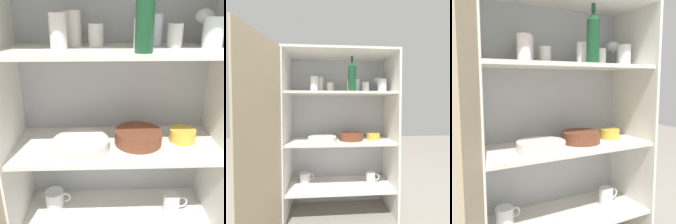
{
  "view_description": "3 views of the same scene",
  "coord_description": "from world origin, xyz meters",
  "views": [
    {
      "loc": [
        -0.06,
        -0.88,
        1.22
      ],
      "look_at": [
        -0.02,
        0.19,
        0.8
      ],
      "focal_mm": 42.0,
      "sensor_mm": 36.0,
      "label": 1
    },
    {
      "loc": [
        -0.14,
        -1.36,
        0.96
      ],
      "look_at": [
        -0.02,
        0.17,
        0.91
      ],
      "focal_mm": 28.0,
      "sensor_mm": 36.0,
      "label": 2
    },
    {
      "loc": [
        -0.64,
        -1.04,
        1.0
      ],
      "look_at": [
        0.01,
        0.2,
        0.83
      ],
      "focal_mm": 42.0,
      "sensor_mm": 36.0,
      "label": 3
    }
  ],
  "objects": [
    {
      "name": "shelf_board_middle",
      "position": [
        0.0,
        0.18,
        0.65
      ],
      "size": [
        0.91,
        0.36,
        0.02
      ],
      "primitive_type": "cube",
      "color": "silver"
    },
    {
      "name": "tumbler_glass_5",
      "position": [
        0.09,
        0.16,
        1.14
      ],
      "size": [
        0.06,
        0.06,
        0.11
      ],
      "color": "white",
      "rests_on": "shelf_board_upper"
    },
    {
      "name": "cupboard_side_left",
      "position": [
        -0.46,
        0.18,
        0.7
      ],
      "size": [
        0.02,
        0.4,
        1.41
      ],
      "primitive_type": "cube",
      "color": "white",
      "rests_on": "ground_plane"
    },
    {
      "name": "shelf_board_upper",
      "position": [
        0.0,
        0.18,
        1.07
      ],
      "size": [
        0.91,
        0.36,
        0.02
      ],
      "primitive_type": "cube",
      "color": "silver"
    },
    {
      "name": "tumbler_glass_0",
      "position": [
        0.23,
        0.2,
        1.13
      ],
      "size": [
        0.06,
        0.06,
        0.09
      ],
      "color": "white",
      "rests_on": "shelf_board_upper"
    },
    {
      "name": "tumbler_glass_6",
      "position": [
        -0.08,
        0.24,
        1.13
      ],
      "size": [
        0.07,
        0.07,
        0.09
      ],
      "color": "white",
      "rests_on": "shelf_board_upper"
    },
    {
      "name": "cupboard_side_right",
      "position": [
        0.46,
        0.18,
        0.7
      ],
      "size": [
        0.02,
        0.4,
        1.41
      ],
      "primitive_type": "cube",
      "color": "white",
      "rests_on": "ground_plane"
    },
    {
      "name": "shelf_board_lower",
      "position": [
        0.0,
        0.18,
        0.25
      ],
      "size": [
        0.91,
        0.36,
        0.02
      ],
      "primitive_type": "cube",
      "color": "silver"
    },
    {
      "name": "plate_stack_white",
      "position": [
        -0.16,
        0.13,
        0.68
      ],
      "size": [
        0.24,
        0.24,
        0.04
      ],
      "color": "silver",
      "rests_on": "shelf_board_middle"
    },
    {
      "name": "coffee_mug_extra_1",
      "position": [
        0.28,
        0.18,
        0.31
      ],
      "size": [
        0.12,
        0.08,
        0.1
      ],
      "color": "white",
      "rests_on": "shelf_board_lower"
    },
    {
      "name": "tumbler_glass_2",
      "position": [
        0.37,
        0.17,
        1.14
      ],
      "size": [
        0.08,
        0.08,
        0.12
      ],
      "color": "white",
      "rests_on": "shelf_board_upper"
    },
    {
      "name": "serving_spoon",
      "position": [
        -0.12,
        0.12,
        0.26
      ],
      "size": [
        0.18,
        0.1,
        0.01
      ],
      "color": "silver",
      "rests_on": "shelf_board_lower"
    },
    {
      "name": "tumbler_glass_1",
      "position": [
        0.16,
        0.25,
        1.14
      ],
      "size": [
        0.06,
        0.06,
        0.13
      ],
      "color": "white",
      "rests_on": "shelf_board_upper"
    },
    {
      "name": "cupboard_back_panel",
      "position": [
        0.0,
        0.37,
        0.7
      ],
      "size": [
        0.95,
        0.02,
        1.41
      ],
      "primitive_type": "cube",
      "color": "#B2B7BC",
      "rests_on": "ground_plane"
    },
    {
      "name": "wine_glass_0",
      "position": [
        0.37,
        0.26,
        1.19
      ],
      "size": [
        0.08,
        0.08,
        0.15
      ],
      "color": "white",
      "rests_on": "shelf_board_upper"
    },
    {
      "name": "coffee_mug_primary",
      "position": [
        -0.32,
        0.25,
        0.3
      ],
      "size": [
        0.13,
        0.09,
        0.08
      ],
      "color": "white",
      "rests_on": "shelf_board_lower"
    },
    {
      "name": "tumbler_glass_3",
      "position": [
        -0.23,
        0.17,
        1.15
      ],
      "size": [
        0.07,
        0.07,
        0.13
      ],
      "color": "silver",
      "rests_on": "shelf_board_upper"
    },
    {
      "name": "tumbler_glass_4",
      "position": [
        -0.18,
        0.26,
        1.15
      ],
      "size": [
        0.07,
        0.07,
        0.14
      ],
      "color": "silver",
      "rests_on": "shelf_board_upper"
    },
    {
      "name": "mixing_bowl_large",
      "position": [
        0.1,
        0.18,
        0.69
      ],
      "size": [
        0.21,
        0.21,
        0.06
      ],
      "color": "brown",
      "rests_on": "shelf_board_middle"
    },
    {
      "name": "wine_bottle",
      "position": [
        0.09,
        0.05,
        1.2
      ],
      "size": [
        0.06,
        0.06,
        0.28
      ],
      "color": "#194728",
      "rests_on": "shelf_board_upper"
    },
    {
      "name": "serving_bowl_small",
      "position": [
        0.31,
        0.2,
        0.69
      ],
      "size": [
        0.12,
        0.12,
        0.06
      ],
      "color": "gold",
      "rests_on": "shelf_board_middle"
    }
  ]
}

